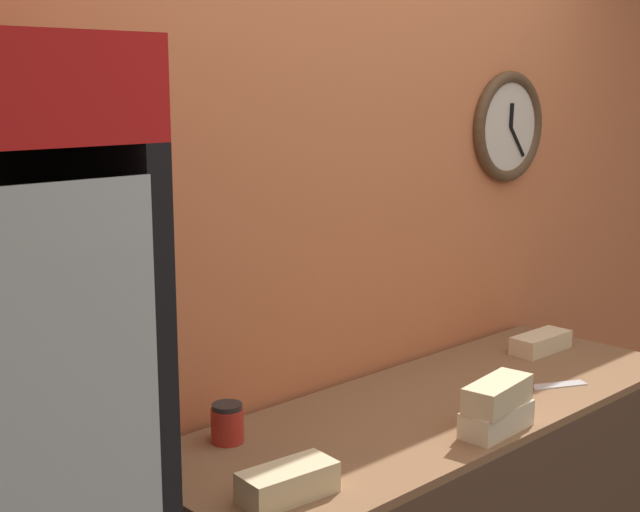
{
  "coord_description": "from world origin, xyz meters",
  "views": [
    {
      "loc": [
        -2.0,
        -0.71,
        1.87
      ],
      "look_at": [
        -0.47,
        0.89,
        1.43
      ],
      "focal_mm": 50.0,
      "sensor_mm": 36.0,
      "label": 1
    }
  ],
  "objects_px": {
    "sandwich_stack_middle": "(498,394)",
    "condiment_jar": "(227,423)",
    "sandwich_stack_bottom": "(497,419)",
    "sandwich_flat_right": "(288,483)",
    "chefs_knife": "(532,386)",
    "sandwich_flat_left": "(541,343)"
  },
  "relations": [
    {
      "from": "sandwich_stack_middle",
      "to": "condiment_jar",
      "type": "distance_m",
      "value": 0.74
    },
    {
      "from": "sandwich_stack_bottom",
      "to": "sandwich_flat_right",
      "type": "height_order",
      "value": "sandwich_flat_right"
    },
    {
      "from": "sandwich_stack_middle",
      "to": "chefs_knife",
      "type": "distance_m",
      "value": 0.41
    },
    {
      "from": "sandwich_flat_left",
      "to": "chefs_knife",
      "type": "relative_size",
      "value": 0.9
    },
    {
      "from": "condiment_jar",
      "to": "chefs_knife",
      "type": "bearing_deg",
      "value": -18.87
    },
    {
      "from": "sandwich_stack_bottom",
      "to": "sandwich_stack_middle",
      "type": "xyz_separation_m",
      "value": [
        0.0,
        0.0,
        0.07
      ]
    },
    {
      "from": "sandwich_flat_right",
      "to": "chefs_knife",
      "type": "bearing_deg",
      "value": 1.66
    },
    {
      "from": "condiment_jar",
      "to": "sandwich_stack_middle",
      "type": "bearing_deg",
      "value": -38.3
    },
    {
      "from": "sandwich_flat_right",
      "to": "chefs_knife",
      "type": "xyz_separation_m",
      "value": [
        1.05,
        0.03,
        -0.03
      ]
    },
    {
      "from": "sandwich_stack_middle",
      "to": "sandwich_stack_bottom",
      "type": "bearing_deg",
      "value": 0.0
    },
    {
      "from": "sandwich_stack_middle",
      "to": "sandwich_flat_right",
      "type": "bearing_deg",
      "value": 171.57
    },
    {
      "from": "sandwich_stack_bottom",
      "to": "sandwich_flat_left",
      "type": "xyz_separation_m",
      "value": [
        0.74,
        0.33,
        -0.0
      ]
    },
    {
      "from": "sandwich_flat_right",
      "to": "chefs_knife",
      "type": "distance_m",
      "value": 1.05
    },
    {
      "from": "sandwich_flat_left",
      "to": "sandwich_flat_right",
      "type": "relative_size",
      "value": 1.03
    },
    {
      "from": "sandwich_stack_middle",
      "to": "sandwich_flat_left",
      "type": "distance_m",
      "value": 0.81
    },
    {
      "from": "sandwich_stack_middle",
      "to": "condiment_jar",
      "type": "bearing_deg",
      "value": 141.7
    },
    {
      "from": "sandwich_flat_right",
      "to": "sandwich_stack_bottom",
      "type": "bearing_deg",
      "value": -8.43
    },
    {
      "from": "sandwich_stack_middle",
      "to": "condiment_jar",
      "type": "height_order",
      "value": "sandwich_stack_middle"
    },
    {
      "from": "sandwich_stack_bottom",
      "to": "chefs_knife",
      "type": "height_order",
      "value": "sandwich_stack_bottom"
    },
    {
      "from": "sandwich_stack_middle",
      "to": "condiment_jar",
      "type": "relative_size",
      "value": 2.33
    },
    {
      "from": "sandwich_stack_middle",
      "to": "sandwich_flat_left",
      "type": "bearing_deg",
      "value": 24.17
    },
    {
      "from": "sandwich_stack_bottom",
      "to": "condiment_jar",
      "type": "xyz_separation_m",
      "value": [
        -0.58,
        0.46,
        0.02
      ]
    }
  ]
}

